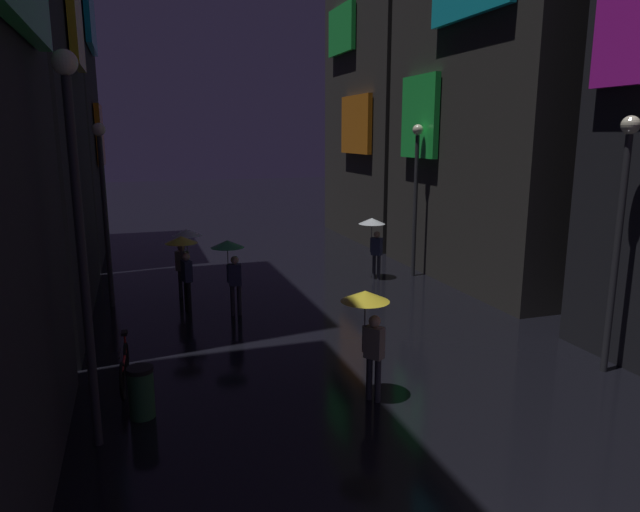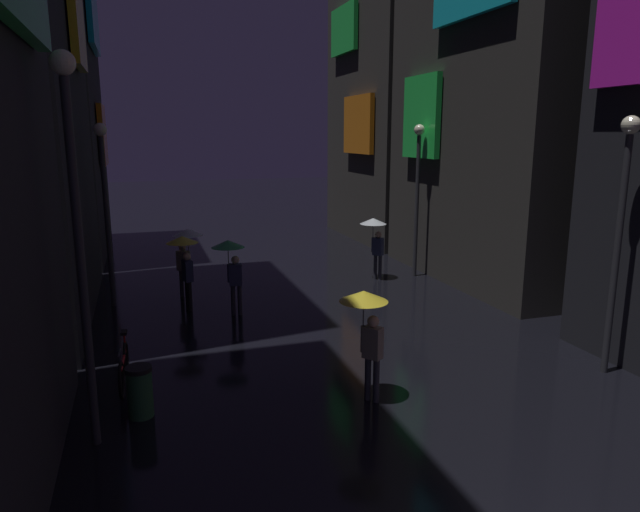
{
  "view_description": "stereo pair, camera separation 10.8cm",
  "coord_description": "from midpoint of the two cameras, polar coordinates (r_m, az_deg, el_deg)",
  "views": [
    {
      "loc": [
        -4.2,
        -3.29,
        4.9
      ],
      "look_at": [
        0.0,
        9.55,
        2.0
      ],
      "focal_mm": 32.0,
      "sensor_mm": 36.0,
      "label": 1
    },
    {
      "loc": [
        -4.09,
        -3.32,
        4.9
      ],
      "look_at": [
        0.0,
        9.55,
        2.0
      ],
      "focal_mm": 32.0,
      "sensor_mm": 36.0,
      "label": 2
    }
  ],
  "objects": [
    {
      "name": "pedestrian_midstreet_centre_green",
      "position": [
        15.56,
        -9.19,
        -0.05
      ],
      "size": [
        0.9,
        0.9,
        2.12
      ],
      "color": "#2D2D38",
      "rests_on": "ground"
    },
    {
      "name": "streetlamp_right_far",
      "position": [
        19.89,
        9.43,
        7.29
      ],
      "size": [
        0.36,
        0.36,
        5.22
      ],
      "color": "#2D2D33",
      "rests_on": "ground"
    },
    {
      "name": "building_right_far",
      "position": [
        27.7,
        7.04,
        15.79
      ],
      "size": [
        4.25,
        7.54,
        13.45
      ],
      "color": "#33302D",
      "rests_on": "ground"
    },
    {
      "name": "building_right_mid",
      "position": [
        20.39,
        17.65,
        17.6
      ],
      "size": [
        4.25,
        8.62,
        14.08
      ],
      "color": "#33302D",
      "rests_on": "ground"
    },
    {
      "name": "pedestrian_foreground_right_clear",
      "position": [
        17.59,
        -13.51,
        1.17
      ],
      "size": [
        0.9,
        0.9,
        2.12
      ],
      "color": "#2D2D38",
      "rests_on": "ground"
    },
    {
      "name": "pedestrian_near_crossing_clear",
      "position": [
        19.44,
        5.21,
        2.48
      ],
      "size": [
        0.9,
        0.9,
        2.12
      ],
      "color": "#2D2D38",
      "rests_on": "ground"
    },
    {
      "name": "pedestrian_foreground_left_yellow",
      "position": [
        10.49,
        4.54,
        -5.88
      ],
      "size": [
        0.9,
        0.9,
        2.12
      ],
      "color": "#2D2D38",
      "rests_on": "ground"
    },
    {
      "name": "trash_bin",
      "position": [
        10.76,
        -17.72,
        -12.84
      ],
      "size": [
        0.46,
        0.46,
        0.93
      ],
      "color": "#265933",
      "rests_on": "ground"
    },
    {
      "name": "streetlamp_right_near",
      "position": [
        12.83,
        27.63,
        3.58
      ],
      "size": [
        0.36,
        0.36,
        5.25
      ],
      "color": "#2D2D33",
      "rests_on": "ground"
    },
    {
      "name": "streetlamp_left_far",
      "position": [
        17.1,
        -20.99,
        5.86
      ],
      "size": [
        0.36,
        0.36,
        5.2
      ],
      "color": "#2D2D33",
      "rests_on": "ground"
    },
    {
      "name": "streetlamp_left_near",
      "position": [
        9.18,
        -23.34,
        3.88
      ],
      "size": [
        0.36,
        0.36,
        6.06
      ],
      "color": "#2D2D33",
      "rests_on": "ground"
    },
    {
      "name": "pedestrian_midstreet_left_yellow",
      "position": [
        16.37,
        -13.72,
        0.36
      ],
      "size": [
        0.9,
        0.9,
        2.12
      ],
      "color": "black",
      "rests_on": "ground"
    },
    {
      "name": "bicycle_parked_at_storefront",
      "position": [
        12.09,
        -19.22,
        -10.53
      ],
      "size": [
        0.18,
        1.82,
        0.96
      ],
      "color": "black",
      "rests_on": "ground"
    },
    {
      "name": "building_left_far",
      "position": [
        25.68,
        -26.58,
        15.91
      ],
      "size": [
        4.25,
        8.13,
        14.3
      ],
      "color": "#232328",
      "rests_on": "ground"
    }
  ]
}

